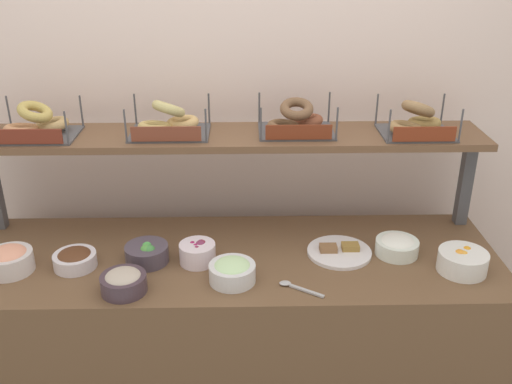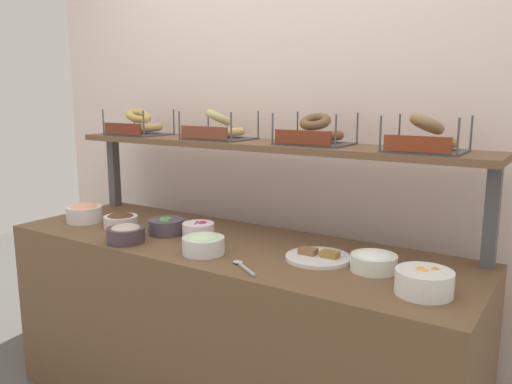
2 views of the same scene
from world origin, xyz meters
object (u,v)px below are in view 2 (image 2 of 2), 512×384
Objects in this scene: bowl_beet_salad at (199,231)px; bowl_veggie_mix at (166,226)px; bagel_basket_plain at (218,130)px; serving_spoon_near_plate at (242,265)px; bowl_chocolate_spread at (121,220)px; bagel_basket_sesame at (138,126)px; bagel_basket_cinnamon_raisin at (314,134)px; bowl_cream_cheese at (374,260)px; bowl_fruit_salad at (424,282)px; bowl_tuna_salad at (126,233)px; serving_plate_white at (318,257)px; bowl_scallion_spread at (203,243)px; bagel_basket_everything at (425,139)px; bowl_lox_spread at (84,212)px.

bowl_beet_salad is 0.20m from bowl_veggie_mix.
serving_spoon_near_plate is at bearing -45.95° from bagel_basket_plain.
bowl_chocolate_spread is 0.58m from bagel_basket_sesame.
bowl_cream_cheese is at bearing -34.87° from bagel_basket_cinnamon_raisin.
bagel_basket_plain is (0.08, 0.31, 0.44)m from bowl_veggie_mix.
bowl_veggie_mix is (-1.23, 0.09, -0.00)m from bowl_fruit_salad.
bowl_tuna_salad reaches higher than serving_plate_white.
bowl_scallion_spread is at bearing 8.58° from bowl_tuna_salad.
bagel_basket_everything reaches higher than bowl_chocolate_spread.
bagel_basket_plain is (0.13, 0.52, 0.44)m from bowl_tuna_salad.
bowl_chocolate_spread is at bearing 168.83° from serving_spoon_near_plate.
bowl_tuna_salad is 0.69m from bagel_basket_plain.
bowl_beet_salad is at bearing 152.50° from serving_spoon_near_plate.
bagel_basket_sesame is (-0.18, 0.32, 0.44)m from bowl_chocolate_spread.
bowl_fruit_salad is 0.58× the size of bagel_basket_plain.
bowl_fruit_salad is 0.72× the size of serving_plate_white.
bowl_veggie_mix is at bearing -177.62° from bowl_cream_cheese.
bagel_basket_cinnamon_raisin is at bearing 176.07° from bagel_basket_everything.
bowl_lox_spread is 0.55m from bagel_basket_sesame.
bagel_basket_everything is at bearing -0.11° from bagel_basket_sesame.
bagel_basket_sesame is 0.54m from bagel_basket_plain.
bagel_basket_cinnamon_raisin is at bearing 1.12° from bagel_basket_plain.
bowl_fruit_salad is 0.60× the size of bagel_basket_sesame.
bagel_basket_plain is (0.60, 0.37, 0.43)m from bowl_lox_spread.
bagel_basket_sesame is (-0.80, 0.44, 0.43)m from bowl_scallion_spread.
serving_plate_white is (1.30, 0.10, -0.04)m from bowl_lox_spread.
bagel_basket_sesame is at bearing 170.40° from bowl_cream_cheese.
bagel_basket_plain is (0.36, 0.34, 0.44)m from bowl_chocolate_spread.
bowl_fruit_salad reaches higher than serving_spoon_near_plate.
serving_spoon_near_plate is 0.49× the size of bagel_basket_plain.
bagel_basket_everything is (0.33, 0.24, 0.47)m from serving_plate_white.
bowl_beet_salad is at bearing -161.98° from bagel_basket_everything.
bagel_basket_plain reaches higher than bowl_veggie_mix.
bowl_lox_spread is (-0.72, -0.05, 0.01)m from bowl_beet_salad.
bagel_basket_everything is (1.62, 0.34, 0.43)m from bowl_lox_spread.
bowl_cream_cheese reaches higher than serving_plate_white.
bowl_scallion_spread is (-0.67, -0.19, 0.01)m from bowl_cream_cheese.
bowl_beet_salad is 0.55× the size of serving_plate_white.
bagel_basket_everything reaches higher than bagel_basket_cinnamon_raisin.
bowl_scallion_spread is at bearing -150.46° from bagel_basket_everything.
bowl_fruit_salad is (0.22, -0.13, 0.00)m from bowl_cream_cheese.
bowl_tuna_salad is 1.33m from bagel_basket_everything.
bowl_tuna_salad is at bearing -163.24° from serving_plate_white.
bowl_cream_cheese reaches higher than serving_spoon_near_plate.
bowl_cream_cheese is 0.50m from serving_spoon_near_plate.
bowl_beet_salad is 0.42m from serving_spoon_near_plate.
bowl_beet_salad is at bearing 135.13° from bowl_scallion_spread.
bowl_veggie_mix reaches higher than serving_plate_white.
bagel_basket_plain is (-1.15, 0.40, 0.44)m from bowl_fruit_salad.
bagel_basket_everything reaches higher than serving_spoon_near_plate.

